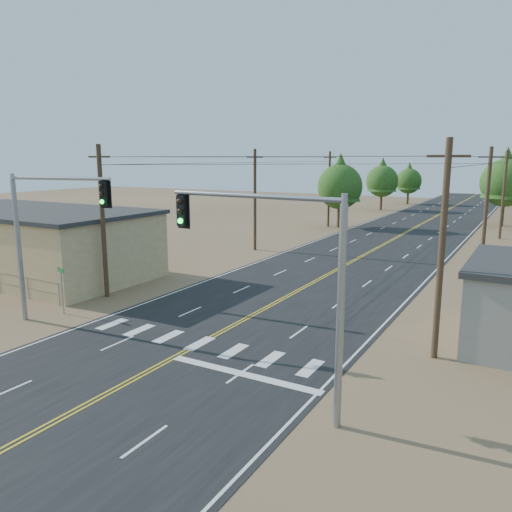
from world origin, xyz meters
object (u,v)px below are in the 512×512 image
Objects in this scene: building_left at (29,243)px; street_sign at (62,283)px; signal_mast_right at (285,265)px; signal_mast_left at (43,225)px.

street_sign is (11.07, -6.00, -0.62)m from building_left.
building_left is 2.49× the size of signal_mast_right.
street_sign is at bearing 103.72° from signal_mast_left.
building_left is 12.61m from street_sign.
signal_mast_right reaches higher than street_sign.
signal_mast_left reaches higher than signal_mast_right.
street_sign is at bearing 171.18° from signal_mast_right.
building_left is 7.12× the size of street_sign.
signal_mast_right is at bearing -19.48° from signal_mast_left.
building_left is at bearing 164.65° from signal_mast_right.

